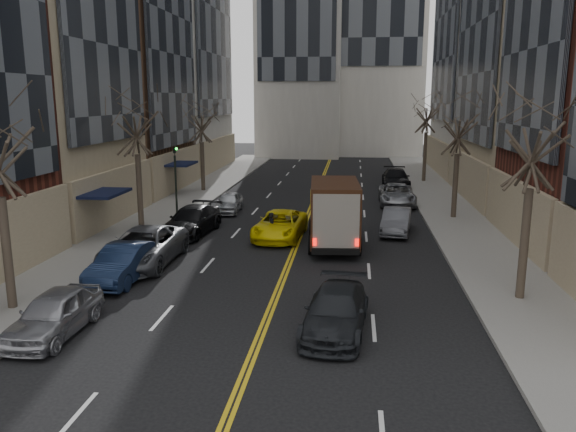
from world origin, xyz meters
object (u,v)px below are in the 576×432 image
object	(u,v)px
taxi	(280,225)
pedestrian	(272,227)
ups_truck	(334,213)
observer_sedan	(336,311)

from	to	relation	value
taxi	pedestrian	distance (m)	0.78
ups_truck	observer_sedan	size ratio (longest dim) A/B	1.30
taxi	pedestrian	size ratio (longest dim) A/B	3.35
ups_truck	taxi	xyz separation A→B (m)	(-2.84, 1.26, -0.95)
observer_sedan	taxi	size ratio (longest dim) A/B	0.94
ups_truck	pedestrian	distance (m)	3.33
observer_sedan	taxi	xyz separation A→B (m)	(-3.28, 11.62, 0.04)
ups_truck	observer_sedan	world-z (taller)	ups_truck
taxi	pedestrian	world-z (taller)	pedestrian
ups_truck	pedestrian	bearing A→B (deg)	166.42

